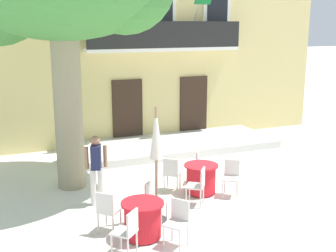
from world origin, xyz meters
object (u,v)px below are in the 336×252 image
(cafe_table_near_tree, at_px, (201,179))
(ground_planter_left, at_px, (64,152))
(cafe_table_middle, at_px, (143,220))
(cafe_chair_middle_0, at_px, (107,209))
(cafe_chair_near_tree_1, at_px, (201,164))
(cafe_chair_middle_3, at_px, (153,199))
(cafe_chair_middle_1, at_px, (128,230))
(cafe_chair_near_tree_0, at_px, (231,175))
(cafe_chair_near_tree_2, at_px, (171,172))
(pedestrian_near_entrance, at_px, (96,166))
(cafe_chair_middle_2, at_px, (178,220))
(cafe_umbrella, at_px, (156,148))
(cafe_chair_near_tree_3, at_px, (198,184))

(cafe_table_near_tree, distance_m, ground_planter_left, 4.83)
(cafe_table_middle, height_order, cafe_chair_middle_0, cafe_chair_middle_0)
(cafe_chair_near_tree_1, relative_size, cafe_chair_middle_3, 1.00)
(cafe_chair_near_tree_1, xyz_separation_m, cafe_chair_middle_0, (-3.08, -1.90, 0.00))
(cafe_chair_middle_1, bearing_deg, cafe_chair_near_tree_0, 29.71)
(cafe_chair_near_tree_1, bearing_deg, cafe_table_middle, -136.40)
(cafe_chair_near_tree_1, bearing_deg, cafe_chair_middle_1, -135.27)
(cafe_chair_near_tree_2, distance_m, pedestrian_near_entrance, 1.99)
(cafe_table_middle, xyz_separation_m, cafe_chair_middle_0, (-0.60, 0.46, 0.14))
(cafe_chair_middle_0, relative_size, cafe_chair_middle_3, 1.00)
(cafe_chair_near_tree_0, bearing_deg, cafe_chair_near_tree_2, 148.60)
(cafe_chair_middle_0, distance_m, cafe_chair_middle_1, 1.04)
(cafe_chair_middle_0, height_order, ground_planter_left, cafe_chair_middle_0)
(cafe_chair_middle_1, bearing_deg, cafe_chair_middle_2, 2.27)
(cafe_chair_near_tree_2, xyz_separation_m, cafe_chair_middle_1, (-1.97, -2.64, 0.00))
(cafe_chair_near_tree_0, distance_m, cafe_chair_middle_1, 3.75)
(cafe_chair_near_tree_1, height_order, cafe_umbrella, cafe_umbrella)
(cafe_chair_near_tree_2, relative_size, cafe_chair_middle_2, 1.00)
(cafe_table_middle, relative_size, cafe_chair_middle_2, 0.95)
(cafe_chair_near_tree_0, relative_size, cafe_umbrella, 0.36)
(cafe_chair_near_tree_1, relative_size, cafe_chair_middle_2, 1.00)
(cafe_table_middle, distance_m, cafe_chair_middle_2, 0.77)
(cafe_chair_middle_2, bearing_deg, cafe_table_near_tree, 54.16)
(cafe_chair_near_tree_0, bearing_deg, cafe_chair_near_tree_1, 105.29)
(cafe_chair_middle_2, bearing_deg, ground_planter_left, 100.78)
(cafe_table_near_tree, relative_size, cafe_chair_near_tree_0, 0.95)
(cafe_table_middle, bearing_deg, cafe_chair_middle_2, -45.32)
(cafe_chair_near_tree_2, xyz_separation_m, cafe_table_middle, (-1.49, -2.07, -0.14))
(cafe_chair_near_tree_3, distance_m, cafe_chair_middle_0, 2.41)
(cafe_chair_middle_3, xyz_separation_m, ground_planter_left, (-1.10, 5.04, -0.22))
(cafe_table_middle, bearing_deg, cafe_table_near_tree, 38.31)
(cafe_chair_middle_1, xyz_separation_m, cafe_umbrella, (1.00, 1.14, 1.14))
(cafe_chair_near_tree_2, xyz_separation_m, pedestrian_near_entrance, (-1.94, -0.09, 0.43))
(cafe_chair_middle_2, relative_size, cafe_umbrella, 0.36)
(cafe_chair_middle_3, bearing_deg, cafe_chair_near_tree_3, 18.91)
(cafe_chair_middle_2, distance_m, cafe_umbrella, 1.58)
(cafe_chair_middle_2, bearing_deg, cafe_chair_near_tree_2, 69.86)
(cafe_chair_near_tree_2, xyz_separation_m, cafe_chair_middle_3, (-1.03, -1.47, 0.00))
(cafe_table_middle, xyz_separation_m, pedestrian_near_entrance, (-0.46, 1.98, 0.57))
(cafe_chair_middle_3, xyz_separation_m, pedestrian_near_entrance, (-0.91, 1.37, 0.43))
(cafe_table_near_tree, relative_size, cafe_chair_middle_0, 0.95)
(cafe_table_near_tree, distance_m, cafe_chair_middle_0, 3.00)
(cafe_chair_near_tree_0, xyz_separation_m, pedestrian_near_entrance, (-3.23, 0.69, 0.43))
(cafe_chair_near_tree_3, xyz_separation_m, cafe_chair_middle_1, (-2.23, -1.62, 0.00))
(cafe_chair_near_tree_3, height_order, ground_planter_left, cafe_chair_near_tree_3)
(cafe_chair_middle_0, relative_size, ground_planter_left, 1.65)
(cafe_chair_near_tree_0, bearing_deg, cafe_chair_near_tree_3, -166.96)
(cafe_chair_middle_1, relative_size, cafe_chair_middle_2, 1.00)
(cafe_chair_middle_1, relative_size, cafe_chair_middle_3, 1.00)
(cafe_chair_middle_3, bearing_deg, cafe_chair_near_tree_1, 40.94)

